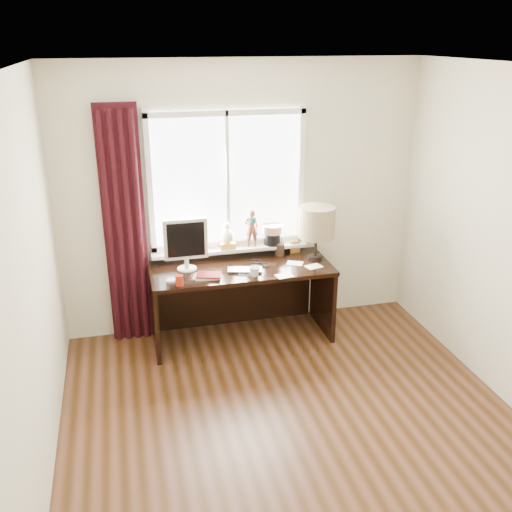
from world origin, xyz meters
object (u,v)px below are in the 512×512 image
object	(u,v)px
red_cup	(179,280)
laptop	(245,270)
monitor	(186,241)
mug	(255,271)
desk	(239,287)
table_lamp	(317,223)

from	to	relation	value
red_cup	laptop	bearing A→B (deg)	15.32
laptop	monitor	world-z (taller)	monitor
laptop	mug	bearing A→B (deg)	-52.26
red_cup	desk	size ratio (longest dim) A/B	0.05
mug	monitor	xyz separation A→B (m)	(-0.57, 0.30, 0.23)
red_cup	monitor	world-z (taller)	monitor
desk	monitor	xyz separation A→B (m)	(-0.50, -0.04, 0.52)
laptop	table_lamp	xyz separation A→B (m)	(0.73, 0.16, 0.35)
red_cup	desk	bearing A→B (deg)	31.77
mug	desk	bearing A→B (deg)	102.08
laptop	desk	world-z (taller)	laptop
laptop	desk	xyz separation A→B (m)	(-0.01, 0.21, -0.26)
mug	monitor	bearing A→B (deg)	152.49
red_cup	table_lamp	xyz separation A→B (m)	(1.36, 0.33, 0.32)
red_cup	table_lamp	bearing A→B (deg)	13.50
mug	table_lamp	bearing A→B (deg)	22.77
desk	monitor	distance (m)	0.72
mug	desk	size ratio (longest dim) A/B	0.06
table_lamp	desk	bearing A→B (deg)	176.06
laptop	desk	size ratio (longest dim) A/B	0.19
mug	table_lamp	distance (m)	0.80
laptop	table_lamp	distance (m)	0.83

